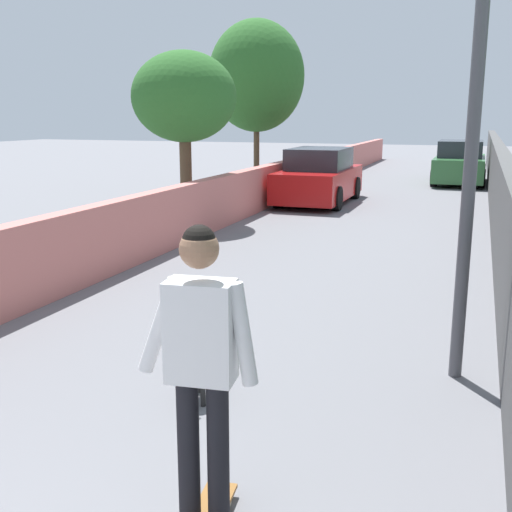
# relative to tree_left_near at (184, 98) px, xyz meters

# --- Properties ---
(ground_plane) EXTENTS (80.00, 80.00, 0.00)m
(ground_plane) POSITION_rel_tree_left_near_xyz_m (1.00, -3.90, -2.81)
(ground_plane) COLOR slate
(wall_left) EXTENTS (48.00, 0.30, 1.12)m
(wall_left) POSITION_rel_tree_left_near_xyz_m (-1.00, -0.97, -2.25)
(wall_left) COLOR #CC726B
(wall_left) RESTS_ON ground
(fence_right) EXTENTS (48.00, 0.30, 1.64)m
(fence_right) POSITION_rel_tree_left_near_xyz_m (-1.00, -6.83, -1.99)
(fence_right) COLOR #4C4C4C
(fence_right) RESTS_ON ground
(tree_left_near) EXTENTS (2.35, 2.35, 3.85)m
(tree_left_near) POSITION_rel_tree_left_near_xyz_m (0.00, 0.00, 0.00)
(tree_left_near) COLOR brown
(tree_left_near) RESTS_ON ground
(tree_left_distant) EXTENTS (2.99, 2.99, 5.33)m
(tree_left_distant) POSITION_rel_tree_left_near_xyz_m (6.00, 0.41, 0.80)
(tree_left_distant) COLOR brown
(tree_left_distant) RESTS_ON ground
(lamp_post) EXTENTS (0.36, 0.36, 4.12)m
(lamp_post) POSITION_rel_tree_left_near_xyz_m (-7.13, -6.28, 0.02)
(lamp_post) COLOR #4C4C51
(lamp_post) RESTS_ON ground
(person_skateboarder) EXTENTS (0.26, 0.72, 1.79)m
(person_skateboarder) POSITION_rel_tree_left_near_xyz_m (-10.04, -4.96, -1.68)
(person_skateboarder) COLOR black
(person_skateboarder) RESTS_ON skateboard
(dog) EXTENTS (1.97, 0.91, 1.06)m
(dog) POSITION_rel_tree_left_near_xyz_m (-8.38, -4.19, -2.54)
(dog) COLOR black
(dog) RESTS_ON ground
(car_near) EXTENTS (4.13, 1.80, 1.54)m
(car_near) POSITION_rel_tree_left_near_xyz_m (4.15, -2.12, -2.10)
(car_near) COLOR #B71414
(car_near) RESTS_ON ground
(car_far) EXTENTS (4.35, 1.80, 1.54)m
(car_far) POSITION_rel_tree_left_near_xyz_m (10.96, -5.68, -2.10)
(car_far) COLOR #336B38
(car_far) RESTS_ON ground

